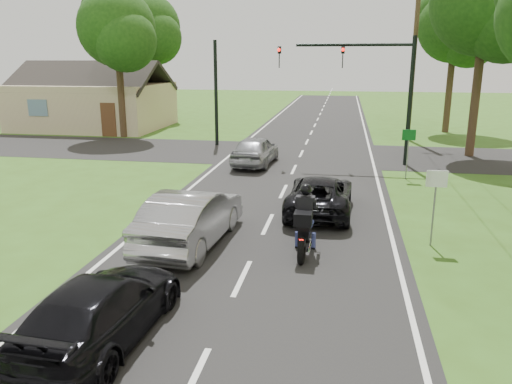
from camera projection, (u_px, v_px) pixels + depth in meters
The scene contains 18 objects.
ground at pixel (242, 278), 11.71m from camera, with size 140.00×140.00×0.00m, color #355818.
road at pixel (289, 180), 21.22m from camera, with size 8.00×100.00×0.01m, color black.
cross_road at pixel (301, 154), 26.92m from camera, with size 60.00×7.00×0.01m, color black.
motorcycle_rider at pixel (305, 227), 13.02m from camera, with size 0.62×2.20×1.90m.
dark_suv at pixel (320, 194), 16.57m from camera, with size 2.04×4.43×1.23m, color black.
silver_sedan at pixel (191, 217), 13.67m from camera, with size 1.63×4.67×1.54m, color #9D9DA1.
silver_suv at pixel (255, 150), 23.96m from camera, with size 1.68×4.17×1.42m, color #919398.
dark_car_behind at pixel (102, 308), 9.01m from camera, with size 1.73×4.25×1.23m, color black.
traffic_signal at pixel (371, 77), 23.39m from camera, with size 6.38×0.44×6.00m.
signal_pole_far at pixel (216, 94), 28.92m from camera, with size 0.20×0.20×6.00m, color black.
utility_pole_far at pixel (414, 57), 30.27m from camera, with size 1.60×0.28×10.00m.
sign_white at pixel (436, 190), 13.34m from camera, with size 0.55×0.07×2.12m.
sign_green at pixel (408, 142), 20.91m from camera, with size 0.55×0.07×2.12m.
tree_row_d at pixel (494, 6), 24.19m from camera, with size 5.76×5.58×10.45m.
tree_row_e at pixel (460, 29), 32.86m from camera, with size 5.28×5.12×9.61m.
tree_left_near at pixel (119, 32), 30.79m from camera, with size 5.12×4.96×9.22m.
tree_left_far at pixel (150, 31), 40.45m from camera, with size 5.76×5.58×10.14m.
house at pixel (95, 103), 36.76m from camera, with size 10.20×8.00×4.84m.
Camera 1 is at (2.19, -10.56, 5.00)m, focal length 35.00 mm.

